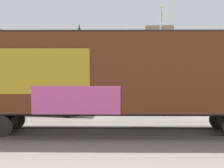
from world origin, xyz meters
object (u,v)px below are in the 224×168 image
object	(u,v)px
flagpole	(161,41)
parked_car_silver	(50,100)
freight_car	(117,74)
parked_car_green	(144,100)

from	to	relation	value
flagpole	parked_car_silver	size ratio (longest dim) A/B	1.77
flagpole	parked_car_silver	bearing A→B (deg)	-147.34
flagpole	parked_car_silver	xyz separation A→B (m)	(-8.09, -5.19, -4.19)
flagpole	parked_car_silver	world-z (taller)	flagpole
freight_car	parked_car_silver	distance (m)	6.31
parked_car_silver	parked_car_green	distance (m)	5.95
freight_car	flagpole	size ratio (longest dim) A/B	2.33
freight_car	flagpole	bearing A→B (deg)	66.82
parked_car_silver	parked_car_green	xyz separation A→B (m)	(5.94, 0.29, -0.08)
parked_car_silver	freight_car	bearing A→B (deg)	-50.01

